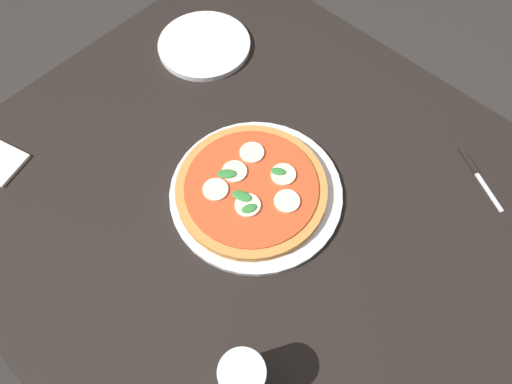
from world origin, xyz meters
TOP-DOWN VIEW (x-y plane):
  - ground_plane at (0.00, 0.00)m, footprint 6.00×6.00m
  - dining_table at (0.00, 0.00)m, footprint 1.31×1.08m
  - serving_tray at (-0.05, 0.01)m, footprint 0.36×0.36m
  - pizza at (-0.06, 0.00)m, footprint 0.31×0.31m
  - plate_white at (-0.44, 0.23)m, footprint 0.23×0.23m
  - knife at (0.25, 0.37)m, footprint 0.15×0.08m
  - glass_cup at (0.18, -0.28)m, footprint 0.08×0.08m

SIDE VIEW (x-z plane):
  - ground_plane at x=0.00m, z-range 0.00..0.00m
  - dining_table at x=0.00m, z-range 0.27..0.98m
  - knife at x=0.25m, z-range 0.71..0.72m
  - serving_tray at x=-0.05m, z-range 0.71..0.73m
  - plate_white at x=-0.44m, z-range 0.71..0.73m
  - pizza at x=-0.06m, z-range 0.72..0.75m
  - glass_cup at x=0.18m, z-range 0.71..0.83m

